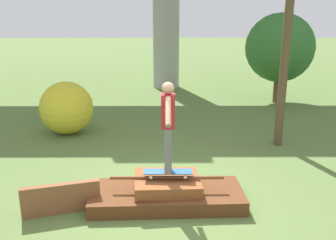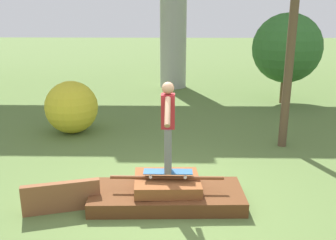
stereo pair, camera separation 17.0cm
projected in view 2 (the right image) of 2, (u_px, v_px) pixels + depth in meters
The scene contains 7 objects.
ground_plane at pixel (167, 203), 6.47m from camera, with size 80.00×80.00×0.00m, color #567038.
scrap_pile at pixel (167, 193), 6.43m from camera, with size 2.64×1.14×0.51m.
scrap_plank_loose at pixel (62, 197), 6.14m from camera, with size 1.23×0.46×0.51m.
skateboard at pixel (168, 172), 6.30m from camera, with size 0.83×0.23×0.09m.
skater at pixel (168, 122), 6.05m from camera, with size 0.22×1.14×1.52m.
tree_behind_left at pixel (287, 48), 12.90m from camera, with size 2.38×2.38×3.13m.
bush_yellow_flowering at pixel (72, 107), 10.01m from camera, with size 1.41×1.41×1.41m.
Camera 2 is at (0.15, -5.79, 3.21)m, focal length 40.00 mm.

